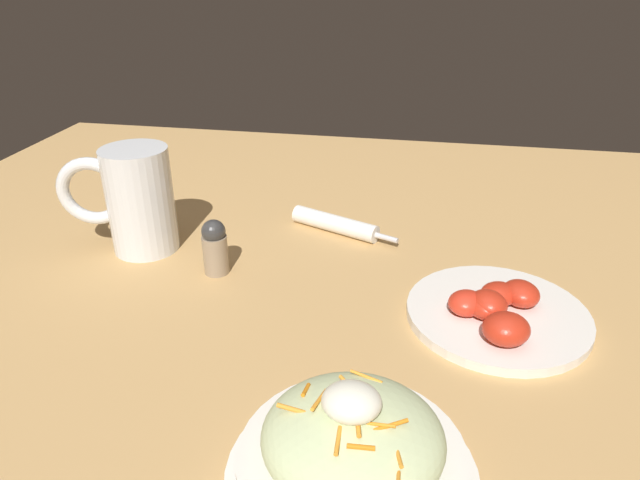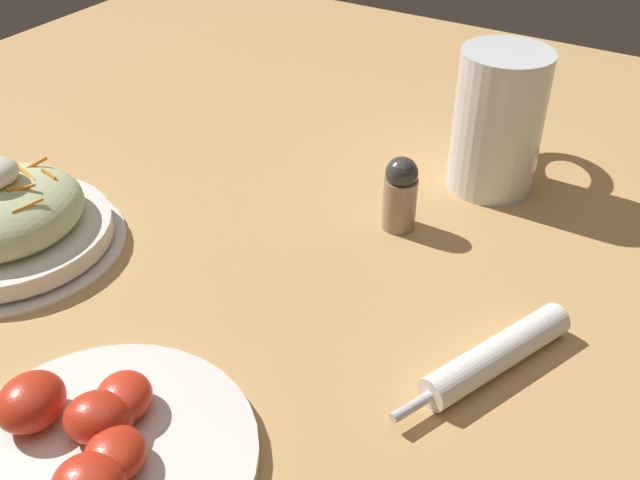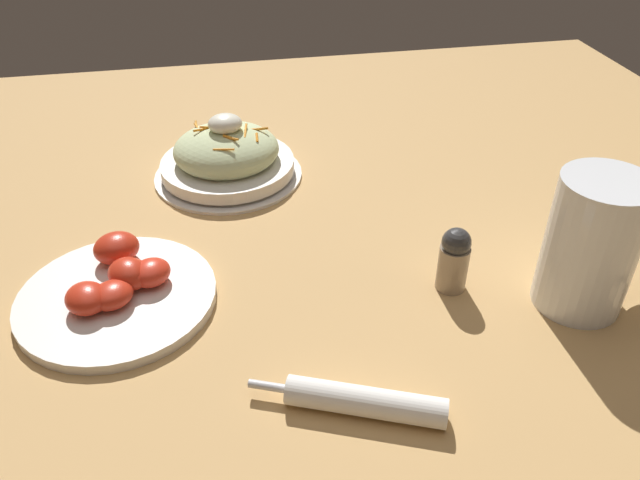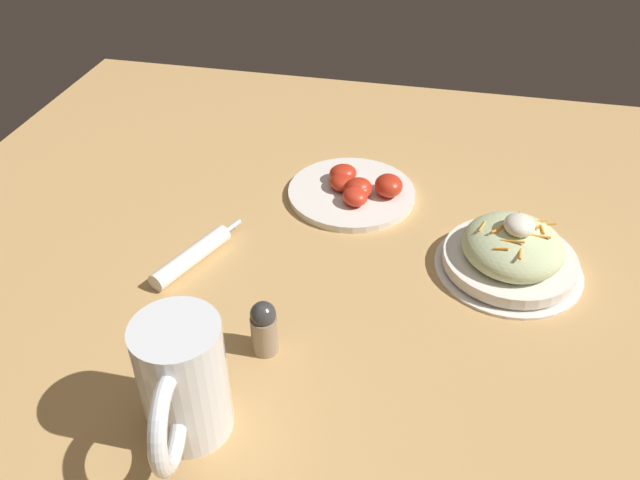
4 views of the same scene
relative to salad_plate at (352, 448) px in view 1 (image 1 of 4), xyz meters
name	(u,v)px [view 1 (image 1 of 4)]	position (x,y,z in m)	size (l,w,h in m)	color
ground_plane	(288,306)	(-0.11, 0.24, -0.03)	(1.43, 1.43, 0.00)	tan
salad_plate	(352,448)	(0.00, 0.00, 0.00)	(0.21, 0.21, 0.09)	white
beer_mug	(137,203)	(-0.36, 0.35, 0.04)	(0.16, 0.09, 0.15)	white
napkin_roll	(336,224)	(-0.09, 0.45, -0.02)	(0.17, 0.09, 0.03)	white
tomato_plate	(497,311)	(0.14, 0.25, -0.02)	(0.21, 0.21, 0.05)	white
salt_shaker	(215,247)	(-0.23, 0.30, 0.01)	(0.03, 0.03, 0.08)	gray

